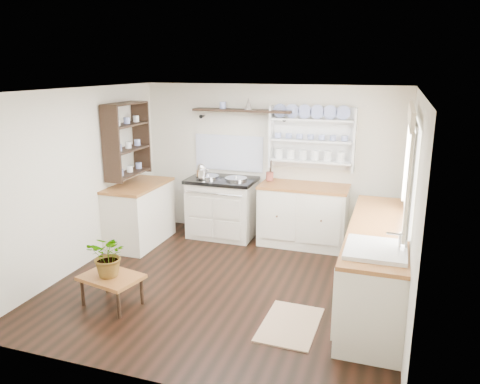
# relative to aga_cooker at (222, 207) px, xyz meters

# --- Properties ---
(floor) EXTENTS (4.00, 3.80, 0.01)m
(floor) POSITION_rel_aga_cooker_xyz_m (0.65, -1.57, -0.46)
(floor) COLOR black
(floor) RESTS_ON ground
(wall_back) EXTENTS (4.00, 0.02, 2.30)m
(wall_back) POSITION_rel_aga_cooker_xyz_m (0.65, 0.33, 0.69)
(wall_back) COLOR silver
(wall_back) RESTS_ON ground
(wall_right) EXTENTS (0.02, 3.80, 2.30)m
(wall_right) POSITION_rel_aga_cooker_xyz_m (2.65, -1.57, 0.69)
(wall_right) COLOR silver
(wall_right) RESTS_ON ground
(wall_left) EXTENTS (0.02, 3.80, 2.30)m
(wall_left) POSITION_rel_aga_cooker_xyz_m (-1.35, -1.57, 0.69)
(wall_left) COLOR silver
(wall_left) RESTS_ON ground
(ceiling) EXTENTS (4.00, 3.80, 0.01)m
(ceiling) POSITION_rel_aga_cooker_xyz_m (0.65, -1.57, 1.84)
(ceiling) COLOR white
(ceiling) RESTS_ON wall_back
(window) EXTENTS (0.08, 1.55, 1.22)m
(window) POSITION_rel_aga_cooker_xyz_m (2.60, -1.42, 1.10)
(window) COLOR white
(window) RESTS_ON wall_right
(aga_cooker) EXTENTS (1.02, 0.71, 0.94)m
(aga_cooker) POSITION_rel_aga_cooker_xyz_m (0.00, 0.00, 0.00)
(aga_cooker) COLOR beige
(aga_cooker) RESTS_ON floor
(back_cabinets) EXTENTS (1.27, 0.63, 0.90)m
(back_cabinets) POSITION_rel_aga_cooker_xyz_m (1.25, 0.03, -0.00)
(back_cabinets) COLOR beige
(back_cabinets) RESTS_ON floor
(right_cabinets) EXTENTS (0.62, 2.43, 0.90)m
(right_cabinets) POSITION_rel_aga_cooker_xyz_m (2.35, -1.47, -0.00)
(right_cabinets) COLOR beige
(right_cabinets) RESTS_ON floor
(belfast_sink) EXTENTS (0.55, 0.60, 0.45)m
(belfast_sink) POSITION_rel_aga_cooker_xyz_m (2.35, -2.22, 0.34)
(belfast_sink) COLOR white
(belfast_sink) RESTS_ON right_cabinets
(left_cabinets) EXTENTS (0.62, 1.13, 0.90)m
(left_cabinets) POSITION_rel_aga_cooker_xyz_m (-1.05, -0.67, -0.00)
(left_cabinets) COLOR beige
(left_cabinets) RESTS_ON floor
(plate_rack) EXTENTS (1.20, 0.22, 0.90)m
(plate_rack) POSITION_rel_aga_cooker_xyz_m (1.30, 0.29, 1.09)
(plate_rack) COLOR white
(plate_rack) RESTS_ON wall_back
(high_shelf) EXTENTS (1.50, 0.29, 0.16)m
(high_shelf) POSITION_rel_aga_cooker_xyz_m (0.25, 0.21, 1.44)
(high_shelf) COLOR black
(high_shelf) RESTS_ON wall_back
(left_shelving) EXTENTS (0.28, 0.80, 1.05)m
(left_shelving) POSITION_rel_aga_cooker_xyz_m (-1.19, -0.67, 1.09)
(left_shelving) COLOR black
(left_shelving) RESTS_ON wall_left
(kettle) EXTENTS (0.17, 0.17, 0.21)m
(kettle) POSITION_rel_aga_cooker_xyz_m (-0.28, -0.12, 0.57)
(kettle) COLOR silver
(kettle) RESTS_ON aga_cooker
(utensil_crock) EXTENTS (0.11, 0.11, 0.13)m
(utensil_crock) POSITION_rel_aga_cooker_xyz_m (0.72, 0.11, 0.51)
(utensil_crock) COLOR brown
(utensil_crock) RESTS_ON back_cabinets
(center_table) EXTENTS (0.72, 0.58, 0.35)m
(center_table) POSITION_rel_aga_cooker_xyz_m (-0.38, -2.44, -0.16)
(center_table) COLOR brown
(center_table) RESTS_ON floor
(potted_plant) EXTENTS (0.46, 0.41, 0.48)m
(potted_plant) POSITION_rel_aga_cooker_xyz_m (-0.38, -2.44, 0.12)
(potted_plant) COLOR #3F7233
(potted_plant) RESTS_ON center_table
(floor_rug) EXTENTS (0.57, 0.86, 0.02)m
(floor_rug) POSITION_rel_aga_cooker_xyz_m (1.58, -2.24, -0.46)
(floor_rug) COLOR #9F745C
(floor_rug) RESTS_ON floor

